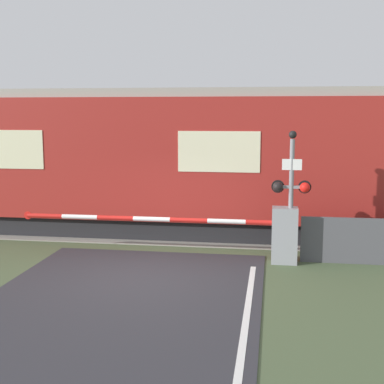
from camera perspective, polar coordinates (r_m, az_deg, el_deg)
The scene contains 5 objects.
ground_plane at distance 11.87m, azimuth -5.41°, elevation -8.89°, with size 80.00×80.00×0.00m, color #475638.
track_bed at distance 15.88m, azimuth -1.66°, elevation -4.30°, with size 36.00×3.20×0.13m.
train at distance 16.97m, azimuth -17.00°, elevation 3.39°, with size 21.54×2.73×4.18m.
crossing_barrier at distance 12.81m, azimuth 7.23°, elevation -4.27°, with size 6.81×0.44×1.33m.
signal_post at distance 12.63m, azimuth 10.54°, elevation 0.32°, with size 0.92×0.26×3.12m.
Camera 1 is at (2.80, -10.98, 3.53)m, focal length 50.00 mm.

